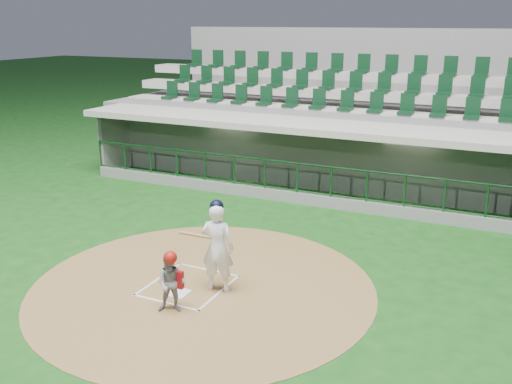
{
  "coord_description": "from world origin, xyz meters",
  "views": [
    {
      "loc": [
        5.94,
        -9.55,
        5.38
      ],
      "look_at": [
        0.21,
        2.6,
        1.3
      ],
      "focal_mm": 40.0,
      "sensor_mm": 36.0,
      "label": 1
    }
  ],
  "objects": [
    {
      "name": "batter_box_chalk",
      "position": [
        0.0,
        -0.3,
        0.02
      ],
      "size": [
        1.55,
        1.8,
        0.01
      ],
      "color": "white",
      "rests_on": "ground"
    },
    {
      "name": "dugout_structure",
      "position": [
        0.03,
        7.82,
        0.96
      ],
      "size": [
        16.4,
        3.7,
        3.0
      ],
      "color": "gray",
      "rests_on": "ground"
    },
    {
      "name": "ground",
      "position": [
        0.0,
        0.0,
        0.0
      ],
      "size": [
        120.0,
        120.0,
        0.0
      ],
      "primitive_type": "plane",
      "color": "#134414",
      "rests_on": "ground"
    },
    {
      "name": "catcher",
      "position": [
        0.31,
        -1.36,
        0.62
      ],
      "size": [
        0.69,
        0.63,
        1.24
      ],
      "color": "gray",
      "rests_on": "dirt_circle"
    },
    {
      "name": "batter",
      "position": [
        0.66,
        -0.2,
        0.98
      ],
      "size": [
        0.92,
        0.92,
        1.96
      ],
      "color": "white",
      "rests_on": "dirt_circle"
    },
    {
      "name": "home_plate",
      "position": [
        0.0,
        -0.7,
        0.02
      ],
      "size": [
        0.43,
        0.43,
        0.02
      ],
      "primitive_type": "cube",
      "color": "white",
      "rests_on": "dirt_circle"
    },
    {
      "name": "dirt_circle",
      "position": [
        0.3,
        -0.2,
        0.01
      ],
      "size": [
        7.2,
        7.2,
        0.01
      ],
      "primitive_type": "cylinder",
      "color": "brown",
      "rests_on": "ground"
    },
    {
      "name": "seating_deck",
      "position": [
        0.0,
        10.91,
        1.42
      ],
      "size": [
        17.0,
        6.72,
        5.15
      ],
      "color": "slate",
      "rests_on": "ground"
    }
  ]
}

